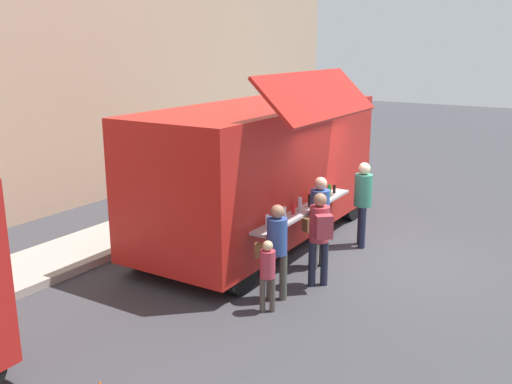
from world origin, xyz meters
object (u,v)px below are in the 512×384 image
Objects in this scene: food_truck_main at (261,168)px; customer_front_ordering at (319,215)px; trash_bin at (259,173)px; customer_rear_waiting at (276,244)px; customer_extra_browsing at (363,197)px; customer_mid_with_backpack at (320,231)px; child_near_queue at (268,270)px.

food_truck_main is 1.91m from customer_front_ordering.
customer_front_ordering is at bearing -137.04° from trash_bin.
customer_rear_waiting is at bearing -144.33° from food_truck_main.
customer_extra_browsing is at bearing -123.22° from trash_bin.
customer_front_ordering is at bearing -15.23° from customer_mid_with_backpack.
customer_front_ordering is 1.08× the size of customer_rear_waiting.
customer_rear_waiting is (-0.84, 0.36, -0.06)m from customer_mid_with_backpack.
customer_front_ordering is 0.86m from customer_mid_with_backpack.
customer_extra_browsing reaches higher than child_near_queue.
customer_mid_with_backpack reaches higher than customer_rear_waiting.
food_truck_main is at bearing -147.20° from trash_bin.
customer_mid_with_backpack is at bearing -44.73° from child_near_queue.
food_truck_main is at bearing -5.88° from customer_extra_browsing.
customer_mid_with_backpack is at bearing -126.25° from food_truck_main.
trash_bin is 7.61m from child_near_queue.
customer_extra_browsing is (1.53, -0.23, 0.02)m from customer_front_ordering.
food_truck_main is 6.32× the size of trash_bin.
food_truck_main is at bearing -5.17° from customer_front_ordering.
customer_front_ordering reaches higher than customer_mid_with_backpack.
customer_front_ordering reaches higher than child_near_queue.
customer_extra_browsing is (-2.78, -4.25, 0.56)m from trash_bin.
customer_mid_with_backpack is 2.30m from customer_extra_browsing.
customer_front_ordering reaches higher than trash_bin.
customer_front_ordering is 1.60m from customer_rear_waiting.
food_truck_main is 3.92× the size of customer_rear_waiting.
trash_bin is 5.91m from customer_front_ordering.
trash_bin is 7.18m from customer_rear_waiting.
customer_rear_waiting reaches higher than child_near_queue.
child_near_queue is at bearing 59.68° from customer_extra_browsing.
trash_bin is at bearing -29.51° from customer_front_ordering.
child_near_queue is at bearing -147.38° from food_truck_main.
customer_mid_with_backpack is at bearing 134.85° from customer_front_ordering.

